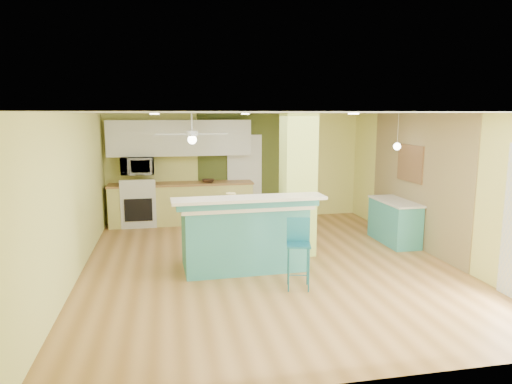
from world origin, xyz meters
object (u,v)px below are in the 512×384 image
Objects in this scene: fruit_bowl at (208,181)px; peninsula at (244,233)px; bar_stool at (298,241)px; side_counter at (394,221)px; canister at (231,198)px.

peninsula is at bearing -85.11° from fruit_bowl.
bar_stool is 3.13m from side_counter.
peninsula is 2.31× the size of bar_stool.
canister is at bearing 142.56° from bar_stool.
fruit_bowl is 3.21m from canister.
fruit_bowl is (-0.28, 3.23, 0.40)m from peninsula.
fruit_bowl is at bearing 145.37° from side_counter.
fruit_bowl is at bearing 92.96° from peninsula.
bar_stool is 6.50× the size of canister.
peninsula is 15.02× the size of canister.
peninsula is 7.89× the size of fruit_bowl.
bar_stool is 1.40m from canister.
side_counter is 4.36× the size of fruit_bowl.
side_counter is 3.51m from canister.
peninsula reaches higher than canister.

